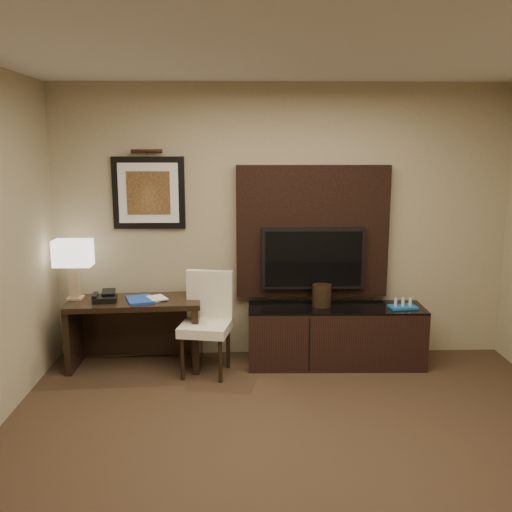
{
  "coord_description": "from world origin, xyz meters",
  "views": [
    {
      "loc": [
        -0.4,
        -3.11,
        2.11
      ],
      "look_at": [
        -0.27,
        1.8,
        1.15
      ],
      "focal_mm": 40.0,
      "sensor_mm": 36.0,
      "label": 1
    }
  ],
  "objects_px": {
    "table_lamp": "(74,267)",
    "minibar_tray": "(403,303)",
    "credenza": "(335,336)",
    "ice_bucket": "(322,295)",
    "desk_phone": "(105,296)",
    "tv": "(313,258)",
    "desk_chair": "(205,327)",
    "desk": "(136,333)"
  },
  "relations": [
    {
      "from": "table_lamp",
      "to": "minibar_tray",
      "type": "height_order",
      "value": "table_lamp"
    },
    {
      "from": "credenza",
      "to": "ice_bucket",
      "type": "xyz_separation_m",
      "value": [
        -0.14,
        0.04,
        0.4
      ]
    },
    {
      "from": "credenza",
      "to": "desk_phone",
      "type": "height_order",
      "value": "desk_phone"
    },
    {
      "from": "credenza",
      "to": "minibar_tray",
      "type": "bearing_deg",
      "value": -4.32
    },
    {
      "from": "table_lamp",
      "to": "ice_bucket",
      "type": "bearing_deg",
      "value": -0.34
    },
    {
      "from": "desk_phone",
      "to": "minibar_tray",
      "type": "height_order",
      "value": "desk_phone"
    },
    {
      "from": "tv",
      "to": "minibar_tray",
      "type": "height_order",
      "value": "tv"
    },
    {
      "from": "desk_chair",
      "to": "table_lamp",
      "type": "relative_size",
      "value": 1.5
    },
    {
      "from": "desk_chair",
      "to": "ice_bucket",
      "type": "distance_m",
      "value": 1.16
    },
    {
      "from": "desk",
      "to": "ice_bucket",
      "type": "height_order",
      "value": "ice_bucket"
    },
    {
      "from": "credenza",
      "to": "minibar_tray",
      "type": "relative_size",
      "value": 6.57
    },
    {
      "from": "credenza",
      "to": "desk_chair",
      "type": "distance_m",
      "value": 1.27
    },
    {
      "from": "credenza",
      "to": "desk",
      "type": "bearing_deg",
      "value": -178.95
    },
    {
      "from": "ice_bucket",
      "to": "minibar_tray",
      "type": "height_order",
      "value": "ice_bucket"
    },
    {
      "from": "tv",
      "to": "table_lamp",
      "type": "relative_size",
      "value": 1.64
    },
    {
      "from": "table_lamp",
      "to": "desk_chair",
      "type": "bearing_deg",
      "value": -11.69
    },
    {
      "from": "credenza",
      "to": "ice_bucket",
      "type": "bearing_deg",
      "value": 166.79
    },
    {
      "from": "tv",
      "to": "desk_chair",
      "type": "height_order",
      "value": "tv"
    },
    {
      "from": "tv",
      "to": "table_lamp",
      "type": "bearing_deg",
      "value": -176.47
    },
    {
      "from": "credenza",
      "to": "table_lamp",
      "type": "distance_m",
      "value": 2.59
    },
    {
      "from": "desk_chair",
      "to": "desk_phone",
      "type": "distance_m",
      "value": 0.99
    },
    {
      "from": "desk",
      "to": "desk_chair",
      "type": "relative_size",
      "value": 1.36
    },
    {
      "from": "minibar_tray",
      "to": "desk_phone",
      "type": "bearing_deg",
      "value": 179.93
    },
    {
      "from": "credenza",
      "to": "desk_chair",
      "type": "bearing_deg",
      "value": -169.39
    },
    {
      "from": "ice_bucket",
      "to": "minibar_tray",
      "type": "relative_size",
      "value": 0.82
    },
    {
      "from": "tv",
      "to": "minibar_tray",
      "type": "distance_m",
      "value": 0.96
    },
    {
      "from": "desk",
      "to": "minibar_tray",
      "type": "height_order",
      "value": "minibar_tray"
    },
    {
      "from": "desk",
      "to": "ice_bucket",
      "type": "xyz_separation_m",
      "value": [
        1.79,
        0.04,
        0.35
      ]
    },
    {
      "from": "credenza",
      "to": "minibar_tray",
      "type": "height_order",
      "value": "minibar_tray"
    },
    {
      "from": "minibar_tray",
      "to": "desk",
      "type": "bearing_deg",
      "value": 178.68
    },
    {
      "from": "desk",
      "to": "ice_bucket",
      "type": "relative_size",
      "value": 5.92
    },
    {
      "from": "desk",
      "to": "desk_chair",
      "type": "distance_m",
      "value": 0.73
    },
    {
      "from": "desk_chair",
      "to": "table_lamp",
      "type": "height_order",
      "value": "table_lamp"
    },
    {
      "from": "desk",
      "to": "table_lamp",
      "type": "bearing_deg",
      "value": 171.01
    },
    {
      "from": "desk",
      "to": "table_lamp",
      "type": "distance_m",
      "value": 0.86
    },
    {
      "from": "ice_bucket",
      "to": "desk_phone",
      "type": "bearing_deg",
      "value": -177.47
    },
    {
      "from": "desk_chair",
      "to": "credenza",
      "type": "bearing_deg",
      "value": 19.91
    },
    {
      "from": "credenza",
      "to": "ice_bucket",
      "type": "distance_m",
      "value": 0.42
    },
    {
      "from": "credenza",
      "to": "tv",
      "type": "distance_m",
      "value": 0.78
    },
    {
      "from": "table_lamp",
      "to": "minibar_tray",
      "type": "relative_size",
      "value": 2.38
    },
    {
      "from": "tv",
      "to": "desk_phone",
      "type": "relative_size",
      "value": 4.67
    },
    {
      "from": "tv",
      "to": "desk_phone",
      "type": "bearing_deg",
      "value": -172.94
    }
  ]
}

